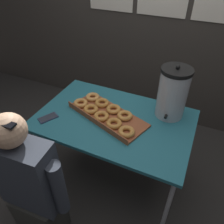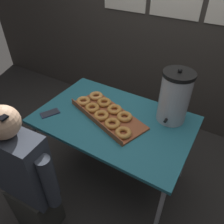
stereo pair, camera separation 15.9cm
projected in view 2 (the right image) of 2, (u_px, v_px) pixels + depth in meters
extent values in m
plane|color=#2D2B28|center=(114.00, 176.00, 2.25)|extent=(12.00, 12.00, 0.00)
cube|color=#38332D|center=(174.00, 20.00, 2.30)|extent=(6.00, 0.10, 2.50)
cube|color=#236675|center=(114.00, 120.00, 1.78)|extent=(1.25, 0.80, 0.03)
cylinder|color=#ADADB2|center=(40.00, 152.00, 2.01)|extent=(0.03, 0.03, 0.74)
cylinder|color=#ADADB2|center=(158.00, 216.00, 1.54)|extent=(0.03, 0.03, 0.74)
cylinder|color=#ADADB2|center=(86.00, 111.00, 2.49)|extent=(0.03, 0.03, 0.74)
cylinder|color=#ADADB2|center=(187.00, 151.00, 2.02)|extent=(0.03, 0.03, 0.74)
cube|color=brown|center=(108.00, 115.00, 1.80)|extent=(0.73, 0.49, 0.02)
cube|color=brown|center=(94.00, 119.00, 1.71)|extent=(0.64, 0.23, 0.04)
torus|color=#CB8941|center=(83.00, 101.00, 1.91)|extent=(0.17, 0.17, 0.04)
torus|color=#BD7B33|center=(92.00, 108.00, 1.83)|extent=(0.17, 0.17, 0.04)
torus|color=#BF7D35|center=(101.00, 115.00, 1.75)|extent=(0.13, 0.13, 0.04)
torus|color=#BE7B34|center=(112.00, 124.00, 1.67)|extent=(0.14, 0.14, 0.04)
torus|color=#C28039|center=(123.00, 133.00, 1.59)|extent=(0.16, 0.16, 0.04)
torus|color=#D3914A|center=(96.00, 96.00, 1.97)|extent=(0.17, 0.17, 0.04)
torus|color=#BC7A32|center=(104.00, 102.00, 1.89)|extent=(0.16, 0.16, 0.04)
torus|color=#C27F38|center=(114.00, 109.00, 1.81)|extent=(0.17, 0.17, 0.04)
torus|color=#C4823A|center=(125.00, 117.00, 1.74)|extent=(0.17, 0.17, 0.04)
cylinder|color=#B7B7BC|center=(174.00, 99.00, 1.65)|extent=(0.23, 0.23, 0.39)
cylinder|color=black|center=(179.00, 74.00, 1.52)|extent=(0.23, 0.23, 0.03)
sphere|color=black|center=(180.00, 70.00, 1.51)|extent=(0.03, 0.03, 0.03)
cylinder|color=black|center=(166.00, 120.00, 1.65)|extent=(0.02, 0.06, 0.02)
cube|color=#2D334C|center=(50.00, 113.00, 1.82)|extent=(0.14, 0.17, 0.01)
cube|color=#2D333D|center=(50.00, 113.00, 1.82)|extent=(0.12, 0.15, 0.00)
cube|color=#33332D|center=(37.00, 206.00, 1.76)|extent=(0.35, 0.25, 0.45)
cube|color=#333842|center=(21.00, 166.00, 1.44)|extent=(0.43, 0.22, 0.57)
sphere|color=tan|center=(3.00, 122.00, 1.21)|extent=(0.20, 0.20, 0.20)
cylinder|color=#333842|center=(49.00, 183.00, 1.38)|extent=(0.09, 0.09, 0.46)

